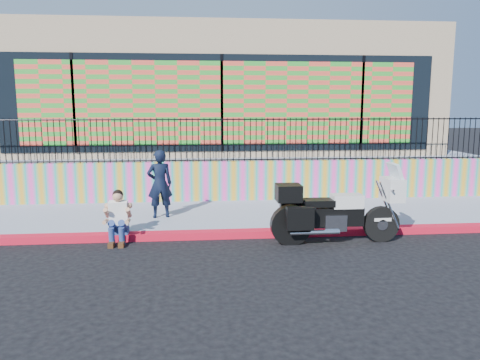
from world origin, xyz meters
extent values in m
plane|color=black|center=(0.00, 0.00, 0.00)|extent=(90.00, 90.00, 0.00)
cube|color=red|center=(0.00, 0.00, 0.07)|extent=(16.00, 0.30, 0.15)
cube|color=#8B94A6|center=(0.00, 1.65, 0.07)|extent=(16.00, 3.00, 0.15)
cube|color=#FF43B0|center=(0.00, 3.25, 0.70)|extent=(16.00, 0.20, 1.10)
cube|color=#8B94A6|center=(0.00, 8.35, 0.62)|extent=(16.00, 10.00, 1.25)
cube|color=tan|center=(0.00, 8.15, 3.25)|extent=(14.00, 8.00, 4.00)
cube|color=black|center=(0.00, 4.13, 2.85)|extent=(12.60, 0.04, 2.80)
cube|color=#F34D36|center=(0.00, 4.10, 2.85)|extent=(11.48, 0.02, 2.40)
cylinder|color=black|center=(3.03, -0.58, 0.37)|extent=(0.74, 0.16, 0.74)
cylinder|color=black|center=(1.13, -0.58, 0.37)|extent=(0.74, 0.16, 0.74)
cube|color=black|center=(2.08, -0.58, 0.56)|extent=(1.06, 0.31, 0.38)
cube|color=silver|center=(2.02, -0.58, 0.45)|extent=(0.45, 0.38, 0.34)
cube|color=silver|center=(2.28, -0.58, 0.87)|extent=(0.62, 0.36, 0.27)
cube|color=black|center=(1.69, -0.58, 0.85)|extent=(0.62, 0.38, 0.13)
cube|color=silver|center=(3.23, -0.58, 1.10)|extent=(0.34, 0.58, 0.47)
cube|color=silver|center=(3.27, -0.58, 1.45)|extent=(0.20, 0.51, 0.38)
cube|color=black|center=(1.07, -0.58, 1.06)|extent=(0.49, 0.47, 0.34)
cube|color=black|center=(1.24, -0.91, 0.62)|extent=(0.54, 0.20, 0.45)
cube|color=black|center=(1.24, -0.24, 0.62)|extent=(0.54, 0.20, 0.45)
cube|color=silver|center=(3.03, -0.58, 0.48)|extent=(0.36, 0.18, 0.07)
imported|color=black|center=(-1.64, 1.36, 0.96)|extent=(0.66, 0.50, 1.62)
cube|color=navy|center=(-2.38, -0.01, 0.24)|extent=(0.36, 0.28, 0.18)
cube|color=white|center=(-2.38, -0.05, 0.59)|extent=(0.38, 0.27, 0.54)
sphere|color=tan|center=(-2.38, -0.09, 0.95)|extent=(0.21, 0.21, 0.21)
cube|color=#472814|center=(-2.48, -0.45, 0.05)|extent=(0.11, 0.26, 0.10)
cube|color=#472814|center=(-2.28, -0.45, 0.05)|extent=(0.11, 0.26, 0.10)
camera|label=1|loc=(-0.76, -9.66, 2.81)|focal=35.00mm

